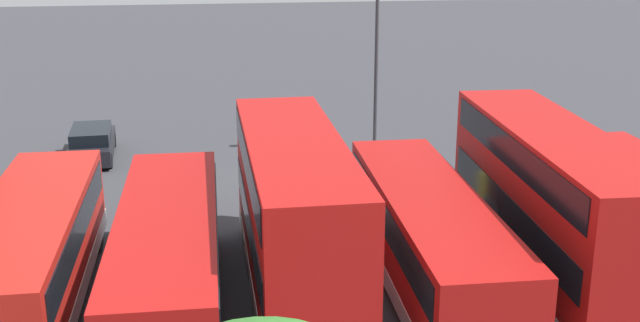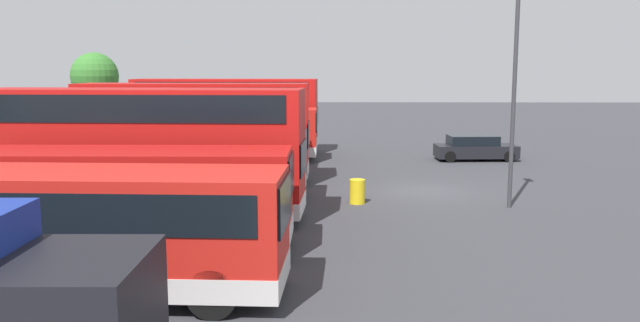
% 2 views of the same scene
% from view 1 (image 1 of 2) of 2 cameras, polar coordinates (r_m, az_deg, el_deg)
% --- Properties ---
extents(ground_plane, '(140.00, 140.00, 0.00)m').
position_cam_1_polar(ground_plane, '(32.40, -0.47, -1.28)').
color(ground_plane, '#38383D').
extents(bus_double_decker_third, '(3.03, 11.08, 4.55)m').
position_cam_1_polar(bus_double_decker_third, '(23.58, 16.25, -2.84)').
color(bus_double_decker_third, '#B71411').
rests_on(bus_double_decker_third, ground).
extents(bus_single_deck_fourth, '(2.83, 11.25, 2.95)m').
position_cam_1_polar(bus_single_deck_fourth, '(22.47, 7.85, -5.55)').
color(bus_single_deck_fourth, '#B71411').
rests_on(bus_single_deck_fourth, ground).
extents(bus_double_decker_fifth, '(2.68, 10.43, 4.55)m').
position_cam_1_polar(bus_double_decker_fifth, '(21.83, -1.81, -3.75)').
color(bus_double_decker_fifth, '#B71411').
rests_on(bus_double_decker_fifth, ground).
extents(bus_single_deck_sixth, '(2.73, 10.96, 2.95)m').
position_cam_1_polar(bus_single_deck_sixth, '(21.33, -10.81, -6.98)').
color(bus_single_deck_sixth, '#B71411').
rests_on(bus_single_deck_sixth, ground).
extents(bus_single_deck_seventh, '(2.61, 10.53, 2.95)m').
position_cam_1_polar(bus_single_deck_seventh, '(22.68, -19.97, -6.25)').
color(bus_single_deck_seventh, red).
rests_on(bus_single_deck_seventh, ground).
extents(car_hatchback_silver, '(2.04, 4.63, 1.43)m').
position_cam_1_polar(car_hatchback_silver, '(36.36, -16.06, 1.24)').
color(car_hatchback_silver, black).
rests_on(car_hatchback_silver, ground).
extents(lamp_post_tall, '(0.70, 0.30, 8.74)m').
position_cam_1_polar(lamp_post_tall, '(34.46, 4.09, 8.45)').
color(lamp_post_tall, '#38383D').
rests_on(lamp_post_tall, ground).
extents(waste_bin_yellow, '(0.60, 0.60, 0.95)m').
position_cam_1_polar(waste_bin_yellow, '(29.96, 5.09, -1.94)').
color(waste_bin_yellow, yellow).
rests_on(waste_bin_yellow, ground).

